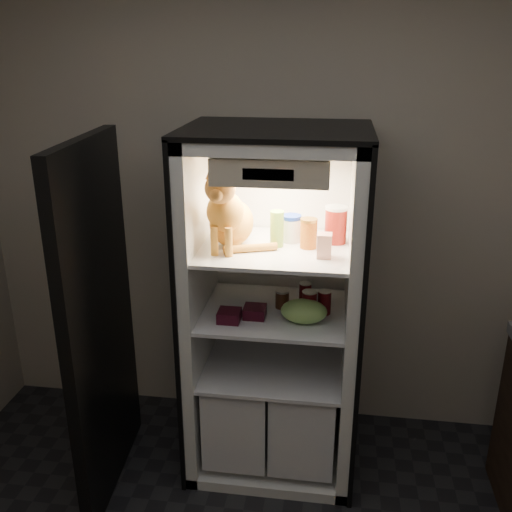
# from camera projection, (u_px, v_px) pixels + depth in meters

# --- Properties ---
(room_shell) EXTENTS (3.60, 3.60, 3.60)m
(room_shell) POSITION_uv_depth(u_px,v_px,m) (220.00, 295.00, 1.50)
(room_shell) COLOR white
(room_shell) RESTS_ON floor
(refrigerator) EXTENTS (0.90, 0.72, 1.88)m
(refrigerator) POSITION_uv_depth(u_px,v_px,m) (275.00, 330.00, 3.08)
(refrigerator) COLOR white
(refrigerator) RESTS_ON floor
(fridge_door) EXTENTS (0.13, 0.87, 1.85)m
(fridge_door) POSITION_uv_depth(u_px,v_px,m) (100.00, 327.00, 2.84)
(fridge_door) COLOR black
(fridge_door) RESTS_ON floor
(tabby_cat) EXTENTS (0.36, 0.42, 0.44)m
(tabby_cat) POSITION_uv_depth(u_px,v_px,m) (229.00, 216.00, 2.78)
(tabby_cat) COLOR #B96917
(tabby_cat) RESTS_ON refrigerator
(parmesan_shaker) EXTENTS (0.07, 0.07, 0.18)m
(parmesan_shaker) POSITION_uv_depth(u_px,v_px,m) (277.00, 229.00, 2.82)
(parmesan_shaker) COLOR #248428
(parmesan_shaker) RESTS_ON refrigerator
(mayo_tub) EXTENTS (0.10, 0.10, 0.14)m
(mayo_tub) POSITION_uv_depth(u_px,v_px,m) (291.00, 228.00, 2.90)
(mayo_tub) COLOR white
(mayo_tub) RESTS_ON refrigerator
(salsa_jar) EXTENTS (0.08, 0.08, 0.15)m
(salsa_jar) POSITION_uv_depth(u_px,v_px,m) (309.00, 233.00, 2.80)
(salsa_jar) COLOR maroon
(salsa_jar) RESTS_ON refrigerator
(pepper_jar) EXTENTS (0.11, 0.11, 0.19)m
(pepper_jar) POSITION_uv_depth(u_px,v_px,m) (336.00, 225.00, 2.87)
(pepper_jar) COLOR #A41815
(pepper_jar) RESTS_ON refrigerator
(cream_carton) EXTENTS (0.07, 0.07, 0.12)m
(cream_carton) POSITION_uv_depth(u_px,v_px,m) (324.00, 246.00, 2.68)
(cream_carton) COLOR white
(cream_carton) RESTS_ON refrigerator
(soda_can_a) EXTENTS (0.06, 0.06, 0.12)m
(soda_can_a) POSITION_uv_depth(u_px,v_px,m) (305.00, 294.00, 3.02)
(soda_can_a) COLOR black
(soda_can_a) RESTS_ON refrigerator
(soda_can_b) EXTENTS (0.07, 0.07, 0.13)m
(soda_can_b) POSITION_uv_depth(u_px,v_px,m) (324.00, 302.00, 2.91)
(soda_can_b) COLOR black
(soda_can_b) RESTS_ON refrigerator
(soda_can_c) EXTENTS (0.08, 0.08, 0.14)m
(soda_can_c) POSITION_uv_depth(u_px,v_px,m) (309.00, 304.00, 2.87)
(soda_can_c) COLOR black
(soda_can_c) RESTS_ON refrigerator
(condiment_jar) EXTENTS (0.07, 0.07, 0.10)m
(condiment_jar) POSITION_uv_depth(u_px,v_px,m) (282.00, 299.00, 2.98)
(condiment_jar) COLOR #4F2B16
(condiment_jar) RESTS_ON refrigerator
(grape_bag) EXTENTS (0.23, 0.17, 0.12)m
(grape_bag) POSITION_uv_depth(u_px,v_px,m) (304.00, 311.00, 2.82)
(grape_bag) COLOR #7FAF51
(grape_bag) RESTS_ON refrigerator
(berry_box_left) EXTENTS (0.11, 0.11, 0.06)m
(berry_box_left) POSITION_uv_depth(u_px,v_px,m) (229.00, 316.00, 2.84)
(berry_box_left) COLOR #4A0C1E
(berry_box_left) RESTS_ON refrigerator
(berry_box_right) EXTENTS (0.11, 0.11, 0.06)m
(berry_box_right) POSITION_uv_depth(u_px,v_px,m) (255.00, 312.00, 2.88)
(berry_box_right) COLOR #4A0C1E
(berry_box_right) RESTS_ON refrigerator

